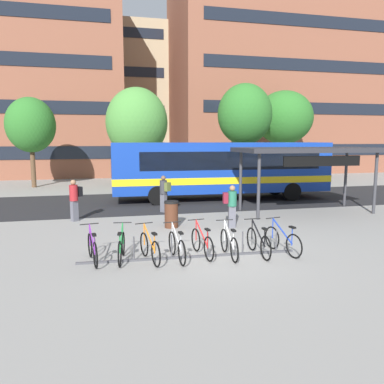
{
  "coord_description": "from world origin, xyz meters",
  "views": [
    {
      "loc": [
        -3.14,
        -10.5,
        3.35
      ],
      "look_at": [
        0.2,
        4.04,
        1.25
      ],
      "focal_mm": 34.86,
      "sensor_mm": 36.0,
      "label": 1
    }
  ],
  "objects_px": {
    "parked_bicycle_red_4": "(202,243)",
    "commuter_maroon_pack_1": "(231,203)",
    "parked_bicycle_purple_0": "(93,249)",
    "parked_bicycle_orange_2": "(150,248)",
    "street_tree_0": "(245,115)",
    "parked_bicycle_white_5": "(229,244)",
    "parked_bicycle_black_6": "(258,242)",
    "transit_shelter": "(308,152)",
    "city_bus": "(220,168)",
    "street_tree_1": "(137,123)",
    "parked_bicycle_blue_7": "(283,241)",
    "parked_bicycle_green_1": "(121,247)",
    "commuter_olive_pack_2": "(164,191)",
    "street_tree_2": "(31,125)",
    "commuter_black_pack_0": "(75,197)",
    "trash_bin": "(171,214)",
    "parked_bicycle_silver_3": "(177,247)",
    "street_tree_3": "(284,118)"
  },
  "relations": [
    {
      "from": "parked_bicycle_red_4",
      "to": "commuter_maroon_pack_1",
      "type": "distance_m",
      "value": 3.76
    },
    {
      "from": "parked_bicycle_purple_0",
      "to": "parked_bicycle_orange_2",
      "type": "relative_size",
      "value": 1.01
    },
    {
      "from": "parked_bicycle_orange_2",
      "to": "street_tree_0",
      "type": "bearing_deg",
      "value": -40.33
    },
    {
      "from": "parked_bicycle_white_5",
      "to": "parked_bicycle_black_6",
      "type": "relative_size",
      "value": 1.0
    },
    {
      "from": "parked_bicycle_white_5",
      "to": "transit_shelter",
      "type": "relative_size",
      "value": 0.27
    },
    {
      "from": "city_bus",
      "to": "street_tree_1",
      "type": "xyz_separation_m",
      "value": [
        -3.95,
        7.93,
        2.82
      ]
    },
    {
      "from": "parked_bicycle_black_6",
      "to": "parked_bicycle_blue_7",
      "type": "height_order",
      "value": "same"
    },
    {
      "from": "parked_bicycle_green_1",
      "to": "transit_shelter",
      "type": "distance_m",
      "value": 10.46
    },
    {
      "from": "commuter_maroon_pack_1",
      "to": "commuter_olive_pack_2",
      "type": "distance_m",
      "value": 4.17
    },
    {
      "from": "commuter_olive_pack_2",
      "to": "parked_bicycle_green_1",
      "type": "bearing_deg",
      "value": 121.48
    },
    {
      "from": "parked_bicycle_green_1",
      "to": "city_bus",
      "type": "bearing_deg",
      "value": -23.56
    },
    {
      "from": "parked_bicycle_purple_0",
      "to": "street_tree_2",
      "type": "relative_size",
      "value": 0.27
    },
    {
      "from": "parked_bicycle_white_5",
      "to": "street_tree_0",
      "type": "height_order",
      "value": "street_tree_0"
    },
    {
      "from": "parked_bicycle_red_4",
      "to": "commuter_olive_pack_2",
      "type": "bearing_deg",
      "value": -6.56
    },
    {
      "from": "commuter_maroon_pack_1",
      "to": "street_tree_0",
      "type": "height_order",
      "value": "street_tree_0"
    },
    {
      "from": "parked_bicycle_purple_0",
      "to": "commuter_black_pack_0",
      "type": "bearing_deg",
      "value": -0.88
    },
    {
      "from": "transit_shelter",
      "to": "commuter_maroon_pack_1",
      "type": "xyz_separation_m",
      "value": [
        -4.43,
        -2.21,
        -1.86
      ]
    },
    {
      "from": "transit_shelter",
      "to": "street_tree_2",
      "type": "distance_m",
      "value": 19.0
    },
    {
      "from": "parked_bicycle_purple_0",
      "to": "parked_bicycle_blue_7",
      "type": "distance_m",
      "value": 5.48
    },
    {
      "from": "commuter_maroon_pack_1",
      "to": "trash_bin",
      "type": "height_order",
      "value": "commuter_maroon_pack_1"
    },
    {
      "from": "city_bus",
      "to": "commuter_black_pack_0",
      "type": "distance_m",
      "value": 8.6
    },
    {
      "from": "city_bus",
      "to": "parked_bicycle_white_5",
      "type": "relative_size",
      "value": 7.02
    },
    {
      "from": "parked_bicycle_silver_3",
      "to": "parked_bicycle_blue_7",
      "type": "height_order",
      "value": "same"
    },
    {
      "from": "street_tree_1",
      "to": "parked_bicycle_silver_3",
      "type": "bearing_deg",
      "value": -91.33
    },
    {
      "from": "city_bus",
      "to": "parked_bicycle_silver_3",
      "type": "xyz_separation_m",
      "value": [
        -4.37,
        -10.0,
        -1.39
      ]
    },
    {
      "from": "commuter_maroon_pack_1",
      "to": "parked_bicycle_orange_2",
      "type": "bearing_deg",
      "value": -128.02
    },
    {
      "from": "parked_bicycle_white_5",
      "to": "commuter_black_pack_0",
      "type": "relative_size",
      "value": 1.0
    },
    {
      "from": "parked_bicycle_green_1",
      "to": "street_tree_2",
      "type": "height_order",
      "value": "street_tree_2"
    },
    {
      "from": "parked_bicycle_purple_0",
      "to": "commuter_black_pack_0",
      "type": "xyz_separation_m",
      "value": [
        -0.88,
        5.64,
        0.61
      ]
    },
    {
      "from": "trash_bin",
      "to": "parked_bicycle_orange_2",
      "type": "bearing_deg",
      "value": -108.25
    },
    {
      "from": "transit_shelter",
      "to": "parked_bicycle_green_1",
      "type": "bearing_deg",
      "value": -148.67
    },
    {
      "from": "parked_bicycle_green_1",
      "to": "parked_bicycle_white_5",
      "type": "bearing_deg",
      "value": -88.51
    },
    {
      "from": "parked_bicycle_black_6",
      "to": "street_tree_0",
      "type": "height_order",
      "value": "street_tree_0"
    },
    {
      "from": "parked_bicycle_silver_3",
      "to": "street_tree_3",
      "type": "height_order",
      "value": "street_tree_3"
    },
    {
      "from": "parked_bicycle_green_1",
      "to": "street_tree_3",
      "type": "xyz_separation_m",
      "value": [
        14.38,
        19.2,
        4.82
      ]
    },
    {
      "from": "parked_bicycle_green_1",
      "to": "parked_bicycle_purple_0",
      "type": "bearing_deg",
      "value": 94.69
    },
    {
      "from": "parked_bicycle_blue_7",
      "to": "commuter_black_pack_0",
      "type": "xyz_separation_m",
      "value": [
        -6.35,
        6.03,
        0.61
      ]
    },
    {
      "from": "parked_bicycle_purple_0",
      "to": "street_tree_3",
      "type": "xyz_separation_m",
      "value": [
        15.16,
        19.16,
        4.82
      ]
    },
    {
      "from": "parked_bicycle_purple_0",
      "to": "parked_bicycle_silver_3",
      "type": "relative_size",
      "value": 0.99
    },
    {
      "from": "parked_bicycle_blue_7",
      "to": "transit_shelter",
      "type": "distance_m",
      "value": 7.33
    },
    {
      "from": "parked_bicycle_blue_7",
      "to": "commuter_maroon_pack_1",
      "type": "distance_m",
      "value": 3.51
    },
    {
      "from": "commuter_olive_pack_2",
      "to": "street_tree_2",
      "type": "xyz_separation_m",
      "value": [
        -7.63,
        11.22,
        3.37
      ]
    },
    {
      "from": "commuter_olive_pack_2",
      "to": "street_tree_1",
      "type": "height_order",
      "value": "street_tree_1"
    },
    {
      "from": "parked_bicycle_black_6",
      "to": "commuter_black_pack_0",
      "type": "relative_size",
      "value": 1.0
    },
    {
      "from": "transit_shelter",
      "to": "street_tree_2",
      "type": "relative_size",
      "value": 1.03
    },
    {
      "from": "transit_shelter",
      "to": "street_tree_0",
      "type": "xyz_separation_m",
      "value": [
        1.16,
        11.2,
        2.42
      ]
    },
    {
      "from": "city_bus",
      "to": "street_tree_0",
      "type": "distance_m",
      "value": 8.56
    },
    {
      "from": "street_tree_3",
      "to": "parked_bicycle_purple_0",
      "type": "bearing_deg",
      "value": -128.35
    },
    {
      "from": "parked_bicycle_green_1",
      "to": "parked_bicycle_orange_2",
      "type": "relative_size",
      "value": 1.01
    },
    {
      "from": "city_bus",
      "to": "parked_bicycle_green_1",
      "type": "bearing_deg",
      "value": 60.95
    }
  ]
}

